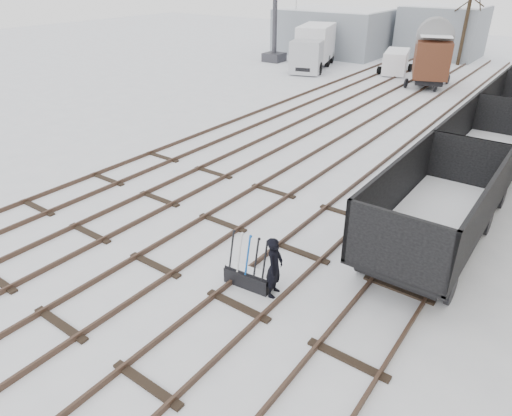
{
  "coord_description": "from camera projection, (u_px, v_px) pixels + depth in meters",
  "views": [
    {
      "loc": [
        8.61,
        -6.96,
        7.51
      ],
      "look_at": [
        1.58,
        2.72,
        1.2
      ],
      "focal_mm": 32.0,
      "sensor_mm": 36.0,
      "label": 1
    }
  ],
  "objects": [
    {
      "name": "ground",
      "position": [
        155.0,
        266.0,
        12.96
      ],
      "size": [
        120.0,
        120.0,
        0.0
      ],
      "primitive_type": "plane",
      "color": "white",
      "rests_on": "ground"
    },
    {
      "name": "tracks",
      "position": [
        360.0,
        136.0,
        22.71
      ],
      "size": [
        13.9,
        52.0,
        0.16
      ],
      "color": "black",
      "rests_on": "ground"
    },
    {
      "name": "shed_left",
      "position": [
        335.0,
        31.0,
        44.52
      ],
      "size": [
        10.0,
        8.0,
        4.1
      ],
      "color": "gray",
      "rests_on": "ground"
    },
    {
      "name": "shed_right",
      "position": [
        442.0,
        31.0,
        42.6
      ],
      "size": [
        7.0,
        6.0,
        4.5
      ],
      "color": "gray",
      "rests_on": "ground"
    },
    {
      "name": "ground_frame",
      "position": [
        248.0,
        276.0,
        12.05
      ],
      "size": [
        1.33,
        0.54,
        1.49
      ],
      "rotation": [
        0.0,
        0.0,
        0.1
      ],
      "color": "black",
      "rests_on": "ground"
    },
    {
      "name": "worker",
      "position": [
        274.0,
        267.0,
        11.47
      ],
      "size": [
        0.52,
        0.68,
        1.67
      ],
      "primitive_type": "imported",
      "rotation": [
        0.0,
        0.0,
        1.79
      ],
      "color": "black",
      "rests_on": "ground"
    },
    {
      "name": "freight_wagon_a",
      "position": [
        433.0,
        221.0,
        13.18
      ],
      "size": [
        2.61,
        6.52,
        2.66
      ],
      "color": "black",
      "rests_on": "ground"
    },
    {
      "name": "freight_wagon_b",
      "position": [
        484.0,
        156.0,
        17.76
      ],
      "size": [
        2.61,
        6.52,
        2.66
      ],
      "color": "black",
      "rests_on": "ground"
    },
    {
      "name": "box_van_wagon",
      "position": [
        432.0,
        56.0,
        31.8
      ],
      "size": [
        3.86,
        5.2,
        3.55
      ],
      "rotation": [
        0.0,
        0.0,
        0.34
      ],
      "color": "black",
      "rests_on": "ground"
    },
    {
      "name": "lorry",
      "position": [
        313.0,
        47.0,
        37.69
      ],
      "size": [
        3.85,
        7.72,
        3.35
      ],
      "rotation": [
        0.0,
        0.0,
        0.31
      ],
      "color": "black",
      "rests_on": "ground"
    },
    {
      "name": "panel_van",
      "position": [
        396.0,
        61.0,
        36.29
      ],
      "size": [
        2.69,
        4.26,
        1.74
      ],
      "rotation": [
        0.0,
        0.0,
        0.27
      ],
      "color": "silver",
      "rests_on": "ground"
    },
    {
      "name": "crane",
      "position": [
        276.0,
        35.0,
        40.39
      ],
      "size": [
        1.71,
        4.88,
        8.38
      ],
      "rotation": [
        0.0,
        0.0,
        0.03
      ],
      "color": "#313136",
      "rests_on": "ground"
    },
    {
      "name": "tree_far_left",
      "position": [
        465.0,
        25.0,
        38.31
      ],
      "size": [
        0.3,
        0.3,
        6.43
      ],
      "primitive_type": "cylinder",
      "color": "black",
      "rests_on": "ground"
    }
  ]
}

